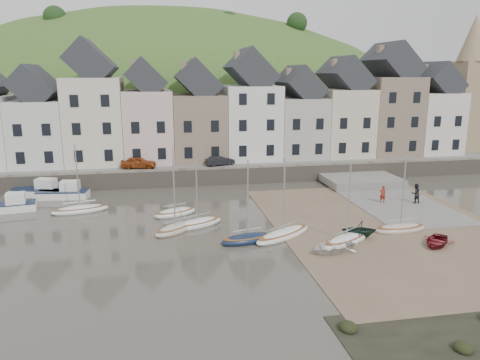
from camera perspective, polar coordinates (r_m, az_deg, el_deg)
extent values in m
plane|color=#454036|center=(34.67, 1.80, -7.09)|extent=(160.00, 160.00, 0.00)
cube|color=#3B5923|center=(65.12, -4.13, 3.26)|extent=(90.00, 30.00, 1.50)
cube|color=slate|center=(53.75, -2.79, 2.00)|extent=(70.00, 7.00, 0.10)
cube|color=slate|center=(50.50, -2.25, 0.51)|extent=(70.00, 1.20, 1.80)
cube|color=brown|center=(38.40, 18.15, -5.67)|extent=(18.00, 26.00, 0.06)
cube|color=slate|center=(46.96, 17.86, -2.18)|extent=(8.00, 18.00, 0.12)
ellipsoid|color=#3B5923|center=(96.58, -8.75, -4.99)|extent=(134.40, 84.00, 84.00)
cylinder|color=#382619|center=(81.39, -21.98, 16.57)|extent=(0.50, 0.50, 3.00)
sphere|color=#213D19|center=(81.60, -22.14, 18.31)|extent=(3.60, 3.60, 3.60)
cylinder|color=#382619|center=(83.97, -11.61, 17.10)|extent=(0.50, 0.50, 3.00)
sphere|color=#213D19|center=(84.18, -11.69, 18.80)|extent=(3.60, 3.60, 3.60)
cylinder|color=#382619|center=(82.98, -1.46, 17.40)|extent=(0.50, 0.50, 3.00)
sphere|color=#213D19|center=(83.19, -1.47, 19.12)|extent=(3.60, 3.60, 3.60)
cylinder|color=#382619|center=(84.72, 7.07, 17.23)|extent=(0.50, 0.50, 3.00)
sphere|color=#213D19|center=(84.93, 7.12, 18.91)|extent=(3.60, 3.60, 3.60)
cube|color=silver|center=(57.69, -23.57, 5.41)|extent=(5.80, 8.00, 7.50)
cube|color=gray|center=(57.63, -25.62, 11.89)|extent=(0.60, 0.90, 1.40)
cube|color=beige|center=(56.47, -17.56, 7.03)|extent=(6.40, 8.00, 10.00)
cube|color=gray|center=(56.47, -19.83, 15.24)|extent=(0.60, 0.90, 1.40)
cube|color=beige|center=(56.12, -11.34, 6.58)|extent=(5.60, 8.00, 8.50)
cube|color=gray|center=(55.81, -13.16, 13.74)|extent=(0.60, 0.90, 1.40)
cube|color=#826E5A|center=(56.37, -5.23, 6.55)|extent=(6.20, 8.00, 8.00)
cube|color=gray|center=(55.86, -7.02, 13.78)|extent=(0.60, 0.90, 1.40)
cube|color=silver|center=(57.25, 1.25, 7.21)|extent=(6.60, 8.00, 9.00)
cube|color=gray|center=(56.64, -0.41, 15.08)|extent=(0.60, 0.90, 1.40)
cube|color=#B0ACA0|center=(58.90, 7.25, 6.55)|extent=(5.80, 8.00, 7.50)
cube|color=gray|center=(58.08, 6.04, 13.09)|extent=(0.60, 0.90, 1.40)
cube|color=beige|center=(60.90, 12.65, 7.03)|extent=(6.00, 8.00, 8.50)
cube|color=gray|center=(60.00, 11.65, 13.95)|extent=(0.60, 0.90, 1.40)
cube|color=#7F6D5B|center=(63.52, 17.93, 7.64)|extent=(6.40, 8.00, 10.00)
cube|color=gray|center=(62.59, 17.15, 15.17)|extent=(0.60, 0.90, 1.40)
cube|color=silver|center=(66.73, 22.57, 6.65)|extent=(5.80, 8.00, 8.00)
cube|color=gray|center=(65.62, 22.02, 12.67)|extent=(0.60, 0.90, 1.40)
cube|color=#997F60|center=(69.63, 26.49, 8.17)|extent=(3.50, 3.50, 12.00)
cone|color=#997F60|center=(69.62, 27.28, 15.54)|extent=(4.00, 4.00, 6.00)
ellipsoid|color=white|center=(42.83, -19.35, -3.57)|extent=(5.09, 2.64, 0.84)
ellipsoid|color=brown|center=(42.77, -19.38, -3.29)|extent=(4.67, 2.41, 0.20)
cylinder|color=#B2B5B7|center=(42.07, -19.68, 0.48)|extent=(0.10, 0.10, 5.60)
cylinder|color=#B2B5B7|center=(42.63, -19.43, -2.61)|extent=(2.62, 0.73, 0.08)
ellipsoid|color=white|center=(39.98, -8.13, -4.12)|extent=(4.14, 2.91, 0.84)
ellipsoid|color=brown|center=(39.91, -8.14, -3.82)|extent=(3.80, 2.66, 0.20)
cylinder|color=#B2B5B7|center=(39.17, -8.28, 0.21)|extent=(0.10, 0.10, 5.60)
cylinder|color=#B2B5B7|center=(39.76, -8.17, -3.09)|extent=(1.98, 0.92, 0.08)
ellipsoid|color=beige|center=(35.95, -8.08, -6.13)|extent=(3.97, 3.72, 0.84)
ellipsoid|color=brown|center=(35.88, -8.10, -5.80)|extent=(3.64, 3.41, 0.20)
cylinder|color=#B2B5B7|center=(35.05, -8.25, -1.34)|extent=(0.10, 0.10, 5.60)
cylinder|color=#B2B5B7|center=(35.71, -8.12, -4.99)|extent=(1.70, 1.48, 0.08)
ellipsoid|color=white|center=(36.97, -5.34, -5.50)|extent=(4.67, 3.37, 0.84)
ellipsoid|color=brown|center=(36.90, -5.35, -5.18)|extent=(4.29, 3.08, 0.20)
cylinder|color=#B2B5B7|center=(36.09, -5.44, -0.84)|extent=(0.10, 0.10, 5.60)
cylinder|color=#B2B5B7|center=(36.73, -5.36, -4.39)|extent=(2.23, 1.19, 0.08)
ellipsoid|color=white|center=(34.57, 5.42, -6.86)|extent=(5.53, 4.32, 0.84)
ellipsoid|color=brown|center=(34.50, 5.43, -6.51)|extent=(5.08, 3.96, 0.20)
cylinder|color=#B2B5B7|center=(33.63, 5.54, -1.89)|extent=(0.10, 0.10, 5.60)
cylinder|color=#B2B5B7|center=(34.32, 5.45, -5.68)|extent=(2.64, 1.75, 0.08)
ellipsoid|color=#121F3A|center=(33.55, 0.95, -7.43)|extent=(4.38, 2.40, 0.84)
ellipsoid|color=brown|center=(33.48, 0.95, -7.08)|extent=(4.03, 2.19, 0.20)
cylinder|color=#B2B5B7|center=(32.58, 0.97, -2.33)|extent=(0.10, 0.10, 5.60)
cylinder|color=#B2B5B7|center=(33.29, 0.96, -6.23)|extent=(2.24, 0.60, 0.08)
ellipsoid|color=white|center=(34.25, 13.18, -7.36)|extent=(5.06, 3.90, 0.84)
ellipsoid|color=brown|center=(34.18, 13.20, -7.01)|extent=(4.65, 3.57, 0.20)
cylinder|color=#B2B5B7|center=(33.30, 13.46, -2.36)|extent=(0.10, 0.10, 5.60)
cylinder|color=#B2B5B7|center=(34.00, 13.25, -6.17)|extent=(2.39, 1.51, 0.08)
ellipsoid|color=beige|center=(37.78, 19.38, -5.80)|extent=(4.39, 1.79, 0.84)
ellipsoid|color=brown|center=(37.72, 19.41, -5.49)|extent=(4.03, 1.63, 0.20)
cylinder|color=#B2B5B7|center=(36.93, 19.75, -1.25)|extent=(0.10, 0.10, 5.60)
cylinder|color=#B2B5B7|center=(37.55, 19.47, -4.72)|extent=(2.36, 0.24, 0.08)
cube|color=white|center=(48.11, -21.30, -1.73)|extent=(5.10, 2.30, 0.70)
cube|color=#121F3A|center=(48.02, -21.33, -1.31)|extent=(5.01, 2.33, 0.08)
cube|color=white|center=(47.86, -20.50, -0.69)|extent=(1.86, 1.40, 1.00)
cube|color=white|center=(45.52, -26.91, -3.10)|extent=(4.73, 2.47, 0.70)
cube|color=#121F3A|center=(45.43, -26.96, -2.66)|extent=(4.65, 2.50, 0.08)
cube|color=white|center=(45.01, -26.26, -2.09)|extent=(1.76, 1.46, 1.00)
cube|color=white|center=(49.91, -23.92, -1.45)|extent=(5.60, 3.24, 0.70)
cube|color=#121F3A|center=(49.82, -23.96, -1.04)|extent=(5.52, 3.25, 0.08)
cube|color=white|center=(49.76, -23.10, -0.40)|extent=(2.14, 1.71, 1.00)
imported|color=silver|center=(32.29, 11.45, -8.17)|extent=(3.95, 3.36, 0.69)
imported|color=black|center=(35.15, 14.66, -5.99)|extent=(2.96, 2.70, 1.34)
imported|color=maroon|center=(35.62, 23.36, -7.03)|extent=(3.62, 3.62, 0.62)
imported|color=maroon|center=(44.89, 17.41, -1.69)|extent=(0.62, 0.42, 1.63)
imported|color=black|center=(45.74, 21.09, -1.56)|extent=(1.01, 0.85, 1.85)
imported|color=#943F15|center=(52.23, -12.58, 2.15)|extent=(4.01, 1.96, 1.32)
imported|color=black|center=(52.68, -2.52, 2.44)|extent=(3.57, 2.10, 1.11)
ellipsoid|color=black|center=(23.54, 13.38, -17.49)|extent=(0.87, 0.95, 0.56)
ellipsoid|color=black|center=(23.73, 26.13, -18.34)|extent=(0.82, 0.91, 0.54)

